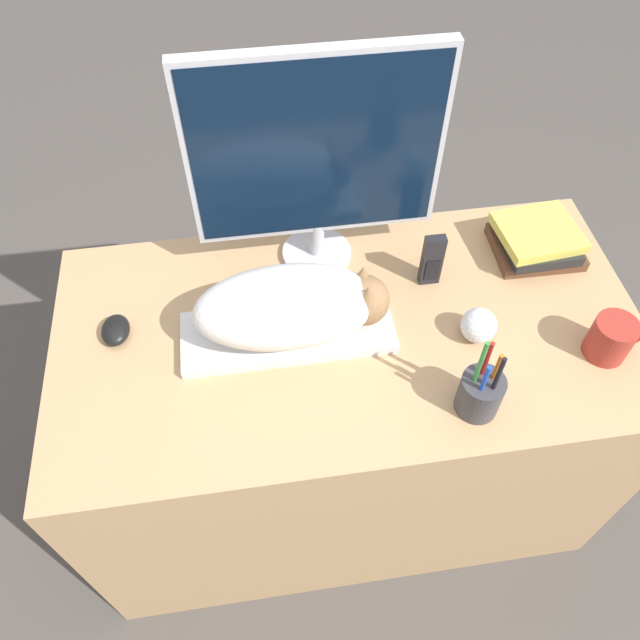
{
  "coord_description": "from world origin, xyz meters",
  "views": [
    {
      "loc": [
        -0.19,
        -0.48,
        1.87
      ],
      "look_at": [
        -0.07,
        0.33,
        0.82
      ],
      "focal_mm": 35.0,
      "sensor_mm": 36.0,
      "label": 1
    }
  ],
  "objects_px": {
    "keyboard": "(288,333)",
    "phone": "(432,260)",
    "monitor": "(316,156)",
    "baseball": "(479,325)",
    "coffee_mug": "(612,338)",
    "book_stack": "(537,241)",
    "computer_mouse": "(116,330)",
    "cat": "(295,306)",
    "pen_cup": "(480,393)"
  },
  "relations": [
    {
      "from": "keyboard",
      "to": "phone",
      "type": "distance_m",
      "value": 0.37
    },
    {
      "from": "monitor",
      "to": "phone",
      "type": "relative_size",
      "value": 3.85
    },
    {
      "from": "monitor",
      "to": "baseball",
      "type": "height_order",
      "value": "monitor"
    },
    {
      "from": "coffee_mug",
      "to": "book_stack",
      "type": "distance_m",
      "value": 0.31
    },
    {
      "from": "monitor",
      "to": "keyboard",
      "type": "bearing_deg",
      "value": -112.9
    },
    {
      "from": "keyboard",
      "to": "computer_mouse",
      "type": "height_order",
      "value": "computer_mouse"
    },
    {
      "from": "baseball",
      "to": "book_stack",
      "type": "height_order",
      "value": "book_stack"
    },
    {
      "from": "cat",
      "to": "pen_cup",
      "type": "height_order",
      "value": "pen_cup"
    },
    {
      "from": "keyboard",
      "to": "book_stack",
      "type": "relative_size",
      "value": 2.2
    },
    {
      "from": "computer_mouse",
      "to": "book_stack",
      "type": "height_order",
      "value": "book_stack"
    },
    {
      "from": "book_stack",
      "to": "baseball",
      "type": "bearing_deg",
      "value": -133.44
    },
    {
      "from": "computer_mouse",
      "to": "pen_cup",
      "type": "relative_size",
      "value": 0.4
    },
    {
      "from": "book_stack",
      "to": "coffee_mug",
      "type": "bearing_deg",
      "value": -81.43
    },
    {
      "from": "cat",
      "to": "computer_mouse",
      "type": "bearing_deg",
      "value": 171.56
    },
    {
      "from": "monitor",
      "to": "pen_cup",
      "type": "distance_m",
      "value": 0.58
    },
    {
      "from": "monitor",
      "to": "baseball",
      "type": "distance_m",
      "value": 0.5
    },
    {
      "from": "phone",
      "to": "computer_mouse",
      "type": "bearing_deg",
      "value": -175.55
    },
    {
      "from": "coffee_mug",
      "to": "computer_mouse",
      "type": "bearing_deg",
      "value": 169.19
    },
    {
      "from": "coffee_mug",
      "to": "pen_cup",
      "type": "xyz_separation_m",
      "value": [
        -0.32,
        -0.09,
        0.0
      ]
    },
    {
      "from": "keyboard",
      "to": "monitor",
      "type": "bearing_deg",
      "value": 67.1
    },
    {
      "from": "cat",
      "to": "coffee_mug",
      "type": "height_order",
      "value": "cat"
    },
    {
      "from": "computer_mouse",
      "to": "pen_cup",
      "type": "xyz_separation_m",
      "value": [
        0.73,
        -0.29,
        0.03
      ]
    },
    {
      "from": "baseball",
      "to": "phone",
      "type": "height_order",
      "value": "phone"
    },
    {
      "from": "pen_cup",
      "to": "phone",
      "type": "height_order",
      "value": "pen_cup"
    },
    {
      "from": "computer_mouse",
      "to": "keyboard",
      "type": "bearing_deg",
      "value": -8.83
    },
    {
      "from": "monitor",
      "to": "computer_mouse",
      "type": "height_order",
      "value": "monitor"
    },
    {
      "from": "keyboard",
      "to": "cat",
      "type": "relative_size",
      "value": 1.12
    },
    {
      "from": "computer_mouse",
      "to": "coffee_mug",
      "type": "bearing_deg",
      "value": -10.81
    },
    {
      "from": "monitor",
      "to": "phone",
      "type": "height_order",
      "value": "monitor"
    },
    {
      "from": "phone",
      "to": "book_stack",
      "type": "height_order",
      "value": "phone"
    },
    {
      "from": "phone",
      "to": "monitor",
      "type": "bearing_deg",
      "value": 154.77
    },
    {
      "from": "cat",
      "to": "book_stack",
      "type": "distance_m",
      "value": 0.63
    },
    {
      "from": "pen_cup",
      "to": "book_stack",
      "type": "height_order",
      "value": "pen_cup"
    },
    {
      "from": "keyboard",
      "to": "computer_mouse",
      "type": "relative_size",
      "value": 5.47
    },
    {
      "from": "phone",
      "to": "baseball",
      "type": "bearing_deg",
      "value": -70.48
    },
    {
      "from": "baseball",
      "to": "book_stack",
      "type": "distance_m",
      "value": 0.31
    },
    {
      "from": "pen_cup",
      "to": "book_stack",
      "type": "relative_size",
      "value": 1.02
    },
    {
      "from": "cat",
      "to": "baseball",
      "type": "relative_size",
      "value": 5.3
    },
    {
      "from": "coffee_mug",
      "to": "baseball",
      "type": "relative_size",
      "value": 1.58
    },
    {
      "from": "baseball",
      "to": "computer_mouse",
      "type": "bearing_deg",
      "value": 171.36
    },
    {
      "from": "coffee_mug",
      "to": "baseball",
      "type": "bearing_deg",
      "value": 162.95
    },
    {
      "from": "cat",
      "to": "pen_cup",
      "type": "xyz_separation_m",
      "value": [
        0.34,
        -0.23,
        -0.05
      ]
    },
    {
      "from": "monitor",
      "to": "coffee_mug",
      "type": "distance_m",
      "value": 0.73
    },
    {
      "from": "keyboard",
      "to": "cat",
      "type": "height_order",
      "value": "cat"
    },
    {
      "from": "computer_mouse",
      "to": "pen_cup",
      "type": "height_order",
      "value": "pen_cup"
    },
    {
      "from": "cat",
      "to": "book_stack",
      "type": "height_order",
      "value": "cat"
    },
    {
      "from": "coffee_mug",
      "to": "cat",
      "type": "bearing_deg",
      "value": 167.79
    },
    {
      "from": "book_stack",
      "to": "cat",
      "type": "bearing_deg",
      "value": -164.52
    },
    {
      "from": "keyboard",
      "to": "coffee_mug",
      "type": "bearing_deg",
      "value": -11.9
    },
    {
      "from": "pen_cup",
      "to": "phone",
      "type": "bearing_deg",
      "value": 91.47
    }
  ]
}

